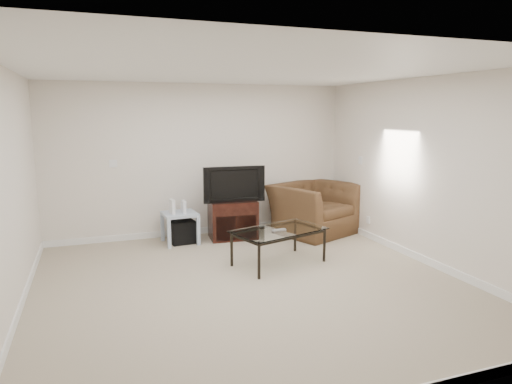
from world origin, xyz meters
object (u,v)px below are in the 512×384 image
object	(u,v)px
television	(233,183)
side_table	(180,228)
tv_stand	(233,219)
subwoofer	(182,232)
coffee_table	(279,247)
recliner	(314,200)

from	to	relation	value
television	side_table	world-z (taller)	television
tv_stand	television	size ratio (longest dim) A/B	0.81
television	subwoofer	bearing A→B (deg)	179.66
tv_stand	subwoofer	bearing A→B (deg)	-176.65
tv_stand	subwoofer	xyz separation A→B (m)	(-0.84, 0.02, -0.14)
television	subwoofer	world-z (taller)	television
side_table	coffee_table	world-z (taller)	side_table
television	coffee_table	world-z (taller)	television
tv_stand	television	world-z (taller)	television
tv_stand	television	xyz separation A→B (m)	(-0.00, -0.03, 0.60)
side_table	subwoofer	bearing A→B (deg)	37.79
subwoofer	recliner	xyz separation A→B (m)	(2.24, -0.17, 0.39)
subwoofer	coffee_table	size ratio (longest dim) A/B	0.30
coffee_table	tv_stand	bearing A→B (deg)	98.07
side_table	subwoofer	size ratio (longest dim) A/B	1.37
tv_stand	side_table	world-z (taller)	tv_stand
tv_stand	television	distance (m)	0.60
tv_stand	recliner	world-z (taller)	recliner
television	subwoofer	distance (m)	1.12
coffee_table	television	bearing A→B (deg)	98.35
recliner	television	bearing A→B (deg)	153.19
side_table	recliner	bearing A→B (deg)	-3.65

